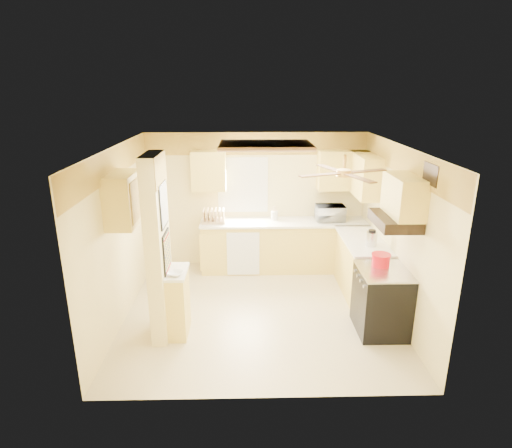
{
  "coord_description": "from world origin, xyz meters",
  "views": [
    {
      "loc": [
        -0.19,
        -5.8,
        3.29
      ],
      "look_at": [
        -0.04,
        0.35,
        1.29
      ],
      "focal_mm": 30.0,
      "sensor_mm": 36.0,
      "label": 1
    }
  ],
  "objects_px": {
    "dutch_oven": "(381,260)",
    "kettle": "(372,238)",
    "microwave": "(330,213)",
    "bowl": "(175,274)",
    "stove": "(381,300)"
  },
  "relations": [
    {
      "from": "stove",
      "to": "dutch_oven",
      "type": "distance_m",
      "value": 0.56
    },
    {
      "from": "microwave",
      "to": "bowl",
      "type": "relative_size",
      "value": 2.69
    },
    {
      "from": "microwave",
      "to": "kettle",
      "type": "distance_m",
      "value": 1.35
    },
    {
      "from": "stove",
      "to": "bowl",
      "type": "distance_m",
      "value": 2.83
    },
    {
      "from": "dutch_oven",
      "to": "microwave",
      "type": "bearing_deg",
      "value": 99.25
    },
    {
      "from": "bowl",
      "to": "kettle",
      "type": "xyz_separation_m",
      "value": [
        2.85,
        1.01,
        0.1
      ]
    },
    {
      "from": "bowl",
      "to": "dutch_oven",
      "type": "bearing_deg",
      "value": 6.21
    },
    {
      "from": "bowl",
      "to": "kettle",
      "type": "distance_m",
      "value": 3.02
    },
    {
      "from": "stove",
      "to": "kettle",
      "type": "height_order",
      "value": "kettle"
    },
    {
      "from": "stove",
      "to": "kettle",
      "type": "xyz_separation_m",
      "value": [
        0.06,
        0.87,
        0.6
      ]
    },
    {
      "from": "bowl",
      "to": "kettle",
      "type": "bearing_deg",
      "value": 19.61
    },
    {
      "from": "stove",
      "to": "microwave",
      "type": "distance_m",
      "value": 2.27
    },
    {
      "from": "stove",
      "to": "microwave",
      "type": "height_order",
      "value": "microwave"
    },
    {
      "from": "microwave",
      "to": "bowl",
      "type": "xyz_separation_m",
      "value": [
        -2.45,
        -2.3,
        -0.12
      ]
    },
    {
      "from": "dutch_oven",
      "to": "kettle",
      "type": "height_order",
      "value": "kettle"
    }
  ]
}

